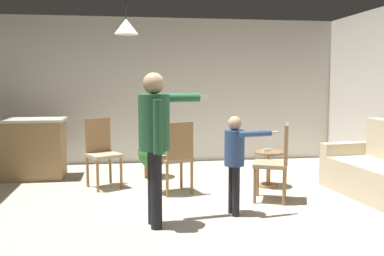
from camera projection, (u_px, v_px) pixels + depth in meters
ground at (200, 212)px, 4.99m from camera, size 7.68×7.68×0.00m
wall_back at (172, 91)px, 7.98m from camera, size 6.40×0.10×2.70m
kitchen_counter at (25, 149)px, 6.65m from camera, size 1.26×0.66×0.95m
side_table_by_couch at (269, 164)px, 6.15m from camera, size 0.44×0.44×0.52m
person_adult at (155, 132)px, 4.40m from camera, size 0.78×0.54×1.63m
person_child at (235, 154)px, 4.81m from camera, size 0.61×0.33×1.15m
dining_chair_by_counter at (277, 159)px, 5.39m from camera, size 0.55×0.55×1.00m
dining_chair_near_wall at (177, 155)px, 5.73m from camera, size 0.52×0.52×1.00m
dining_chair_centre_back at (102, 150)px, 6.12m from camera, size 0.57×0.57×1.00m
potted_plant_corner at (153, 152)px, 6.74m from camera, size 0.48×0.48×0.74m
spare_remote_on_table at (267, 150)px, 6.15m from camera, size 0.13×0.07×0.04m
ceiling_light_pendant at (126, 26)px, 5.51m from camera, size 0.32×0.32×0.55m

